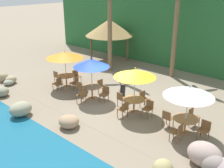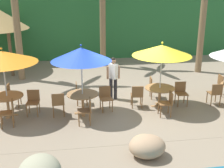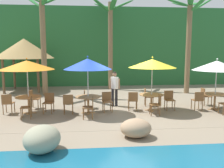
{
  "view_description": "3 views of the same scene",
  "coord_description": "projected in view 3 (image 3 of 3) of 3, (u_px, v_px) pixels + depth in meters",
  "views": [
    {
      "loc": [
        8.47,
        -9.95,
        6.41
      ],
      "look_at": [
        -0.77,
        0.45,
        0.93
      ],
      "focal_mm": 42.36,
      "sensor_mm": 36.0,
      "label": 1
    },
    {
      "loc": [
        -2.14,
        -9.94,
        4.34
      ],
      "look_at": [
        -0.63,
        0.03,
        0.96
      ],
      "focal_mm": 47.69,
      "sensor_mm": 36.0,
      "label": 2
    },
    {
      "loc": [
        -1.57,
        -10.24,
        2.68
      ],
      "look_at": [
        -0.64,
        0.12,
        1.22
      ],
      "focal_mm": 37.62,
      "sensor_mm": 36.0,
      "label": 3
    }
  ],
  "objects": [
    {
      "name": "chair_orange_inland",
      "position": [
        33.0,
        98.0,
        10.97
      ],
      "size": [
        0.47,
        0.46,
        0.87
      ],
      "color": "brown",
      "rests_on": "ground"
    },
    {
      "name": "chair_white_inland",
      "position": [
        205.0,
        95.0,
        11.61
      ],
      "size": [
        0.44,
        0.44,
        0.87
      ],
      "color": "brown",
      "rests_on": "ground"
    },
    {
      "name": "chair_blue_seaward",
      "position": [
        107.0,
        100.0,
        10.43
      ],
      "size": [
        0.47,
        0.47,
        0.87
      ],
      "color": "brown",
      "rests_on": "ground"
    },
    {
      "name": "dining_table_orange",
      "position": [
        29.0,
        99.0,
        10.12
      ],
      "size": [
        1.1,
        1.1,
        0.74
      ],
      "color": "#A37547",
      "rests_on": "ground"
    },
    {
      "name": "umbrella_white",
      "position": [
        217.0,
        66.0,
        10.57
      ],
      "size": [
        2.17,
        2.17,
        2.37
      ],
      "color": "silver",
      "rests_on": "ground"
    },
    {
      "name": "umbrella_yellow",
      "position": [
        152.0,
        63.0,
        10.41
      ],
      "size": [
        2.12,
        2.12,
        2.44
      ],
      "color": "silver",
      "rests_on": "ground"
    },
    {
      "name": "chair_yellow_inland",
      "position": [
        147.0,
        96.0,
        11.48
      ],
      "size": [
        0.47,
        0.47,
        0.87
      ],
      "color": "brown",
      "rests_on": "ground"
    },
    {
      "name": "chair_yellow_seaward",
      "position": [
        169.0,
        99.0,
        10.78
      ],
      "size": [
        0.43,
        0.44,
        0.87
      ],
      "color": "brown",
      "rests_on": "ground"
    },
    {
      "name": "palapa_hut",
      "position": [
        24.0,
        49.0,
        15.6
      ],
      "size": [
        3.9,
        3.9,
        3.51
      ],
      "color": "brown",
      "rests_on": "ground"
    },
    {
      "name": "terrace_deck",
      "position": [
        126.0,
        111.0,
        10.61
      ],
      "size": [
        18.0,
        5.2,
        0.01
      ],
      "color": "gray",
      "rests_on": "ground"
    },
    {
      "name": "chair_white_left",
      "position": [
        198.0,
        99.0,
        10.61
      ],
      "size": [
        0.42,
        0.43,
        0.87
      ],
      "color": "brown",
      "rests_on": "ground"
    },
    {
      "name": "palm_tree_second",
      "position": [
        110.0,
        32.0,
        16.19
      ],
      "size": [
        3.03,
        3.15,
        6.18
      ],
      "color": "brown",
      "rests_on": "ground"
    },
    {
      "name": "waiter_in_white",
      "position": [
        115.0,
        86.0,
        11.43
      ],
      "size": [
        0.52,
        0.39,
        1.7
      ],
      "color": "#232328",
      "rests_on": "ground"
    },
    {
      "name": "chair_blue_left",
      "position": [
        68.0,
        103.0,
        9.96
      ],
      "size": [
        0.44,
        0.45,
        0.87
      ],
      "color": "brown",
      "rests_on": "ground"
    },
    {
      "name": "chair_orange_right",
      "position": [
        28.0,
        106.0,
        9.33
      ],
      "size": [
        0.48,
        0.47,
        0.87
      ],
      "color": "brown",
      "rests_on": "ground"
    },
    {
      "name": "chair_orange_seaward",
      "position": [
        49.0,
        101.0,
        10.2
      ],
      "size": [
        0.46,
        0.47,
        0.87
      ],
      "color": "brown",
      "rests_on": "ground"
    },
    {
      "name": "umbrella_orange",
      "position": [
        27.0,
        65.0,
        9.91
      ],
      "size": [
        2.29,
        2.29,
        2.41
      ],
      "color": "silver",
      "rests_on": "ground"
    },
    {
      "name": "dining_table_blue",
      "position": [
        88.0,
        99.0,
        10.15
      ],
      "size": [
        1.1,
        1.1,
        0.74
      ],
      "color": "#A37547",
      "rests_on": "ground"
    },
    {
      "name": "chair_yellow_left",
      "position": [
        133.0,
        100.0,
        10.55
      ],
      "size": [
        0.46,
        0.47,
        0.87
      ],
      "color": "brown",
      "rests_on": "ground"
    },
    {
      "name": "palm_tree_nearest",
      "position": [
        43.0,
        26.0,
        13.87
      ],
      "size": [
        3.57,
        3.61,
        6.31
      ],
      "color": "brown",
      "rests_on": "ground"
    },
    {
      "name": "palm_tree_third",
      "position": [
        189.0,
        30.0,
        14.59
      ],
      "size": [
        3.09,
        3.0,
        5.99
      ],
      "color": "brown",
      "rests_on": "ground"
    },
    {
      "name": "chair_yellow_right",
      "position": [
        157.0,
        103.0,
        9.8
      ],
      "size": [
        0.46,
        0.45,
        0.87
      ],
      "color": "brown",
      "rests_on": "ground"
    },
    {
      "name": "chair_blue_inland",
      "position": [
        87.0,
        98.0,
        11.0
      ],
      "size": [
        0.44,
        0.43,
        0.87
      ],
      "color": "brown",
      "rests_on": "ground"
    },
    {
      "name": "foliage_backdrop",
      "position": [
        110.0,
        47.0,
        19.07
      ],
      "size": [
        28.0,
        2.4,
        6.0
      ],
      "color": "#286633",
      "rests_on": "ground"
    },
    {
      "name": "umbrella_blue",
      "position": [
        88.0,
        64.0,
        9.94
      ],
      "size": [
        2.05,
        2.05,
        2.48
      ],
      "color": "silver",
      "rests_on": "ground"
    },
    {
      "name": "dining_table_white",
      "position": [
        215.0,
        96.0,
        10.76
      ],
      "size": [
        1.1,
        1.1,
        0.74
      ],
      "color": "#A37547",
      "rests_on": "ground"
    },
    {
      "name": "dining_table_yellow",
      "position": [
        151.0,
        97.0,
        10.62
      ],
      "size": [
        1.1,
        1.1,
        0.74
      ],
      "color": "#A37547",
      "rests_on": "ground"
    },
    {
      "name": "rock_seawall",
      "position": [
        162.0,
        121.0,
        7.96
      ],
      "size": [
        16.19,
        3.56,
        0.89
      ],
      "color": "tan",
      "rests_on": "ground"
    },
    {
      "name": "chair_blue_right",
      "position": [
        90.0,
        106.0,
        9.33
      ],
      "size": [
        0.43,
        0.42,
        0.87
      ],
      "color": "brown",
      "rests_on": "ground"
    },
    {
      "name": "chair_orange_left",
      "position": [
        8.0,
        102.0,
        9.98
      ],
      "size": [
        0.43,
        0.43,
        0.87
      ],
      "color": "brown",
      "rests_on": "ground"
    },
    {
      "name": "ground_plane",
      "position": [
        126.0,
        111.0,
        10.61
      ],
      "size": [
        120.0,
        120.0,
        0.0
      ],
      "primitive_type": "plane",
      "color": "gray"
    }
  ]
}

